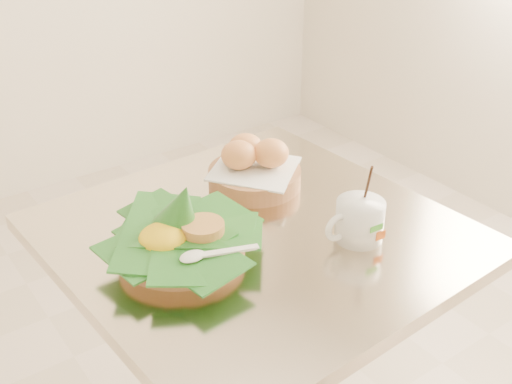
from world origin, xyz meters
TOP-DOWN VIEW (x-y plane):
  - cafe_table at (0.19, -0.02)m, footprint 0.74×0.74m
  - rice_basket at (0.04, -0.00)m, footprint 0.28×0.28m
  - bread_basket at (0.29, 0.13)m, footprint 0.23×0.23m
  - coffee_mug at (0.33, -0.15)m, footprint 0.12×0.09m

SIDE VIEW (x-z plane):
  - cafe_table at x=0.19m, z-range 0.15..0.90m
  - rice_basket at x=0.04m, z-range 0.72..0.86m
  - bread_basket at x=0.29m, z-range 0.74..0.84m
  - coffee_mug at x=0.33m, z-range 0.71..0.87m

